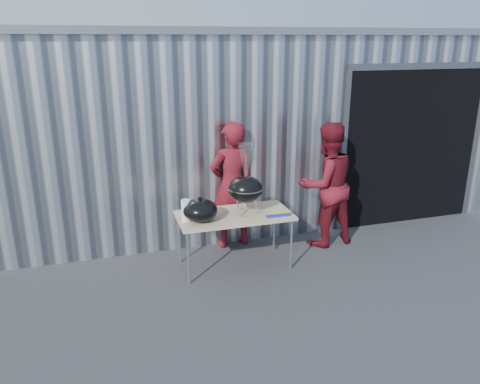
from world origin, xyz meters
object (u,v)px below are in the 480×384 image
object	(u,v)px
person_bystander	(326,185)
person_cook	(232,186)
kettle_grill	(246,184)
folding_table	(234,217)

from	to	relation	value
person_bystander	person_cook	bearing A→B (deg)	-21.52
person_cook	kettle_grill	bearing A→B (deg)	81.43
kettle_grill	person_bystander	xyz separation A→B (m)	(1.35, 0.37, -0.25)
folding_table	kettle_grill	distance (m)	0.48
folding_table	person_bystander	bearing A→B (deg)	12.69
folding_table	kettle_grill	size ratio (longest dim) A/B	1.59
kettle_grill	person_bystander	bearing A→B (deg)	15.17
folding_table	person_cook	bearing A→B (deg)	76.45
kettle_grill	person_cook	size ratio (longest dim) A/B	0.51
person_cook	person_bystander	bearing A→B (deg)	158.89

